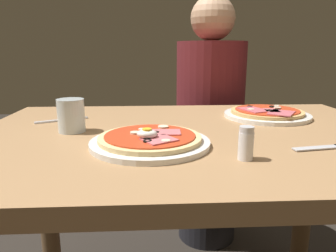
{
  "coord_description": "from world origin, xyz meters",
  "views": [
    {
      "loc": [
        -0.11,
        -0.81,
        0.94
      ],
      "look_at": [
        -0.07,
        -0.06,
        0.76
      ],
      "focal_mm": 33.68,
      "sensor_mm": 36.0,
      "label": 1
    }
  ],
  "objects_px": {
    "pizza_foreground": "(150,140)",
    "fork": "(58,121)",
    "dining_table": "(191,173)",
    "pizza_across_left": "(267,114)",
    "diner_person": "(209,131)",
    "salt_shaker": "(246,143)",
    "water_glass_near": "(71,118)"
  },
  "relations": [
    {
      "from": "pizza_foreground",
      "to": "fork",
      "type": "bearing_deg",
      "value": 136.59
    },
    {
      "from": "fork",
      "to": "dining_table",
      "type": "bearing_deg",
      "value": -20.09
    },
    {
      "from": "pizza_across_left",
      "to": "diner_person",
      "type": "bearing_deg",
      "value": 100.54
    },
    {
      "from": "dining_table",
      "to": "diner_person",
      "type": "bearing_deg",
      "value": 75.16
    },
    {
      "from": "fork",
      "to": "diner_person",
      "type": "distance_m",
      "value": 0.78
    },
    {
      "from": "pizza_foreground",
      "to": "pizza_across_left",
      "type": "relative_size",
      "value": 1.0
    },
    {
      "from": "dining_table",
      "to": "pizza_across_left",
      "type": "distance_m",
      "value": 0.34
    },
    {
      "from": "salt_shaker",
      "to": "diner_person",
      "type": "distance_m",
      "value": 0.91
    },
    {
      "from": "fork",
      "to": "salt_shaker",
      "type": "relative_size",
      "value": 2.2
    },
    {
      "from": "dining_table",
      "to": "pizza_across_left",
      "type": "xyz_separation_m",
      "value": [
        0.27,
        0.17,
        0.13
      ]
    },
    {
      "from": "dining_table",
      "to": "diner_person",
      "type": "distance_m",
      "value": 0.68
    },
    {
      "from": "pizza_foreground",
      "to": "pizza_across_left",
      "type": "xyz_separation_m",
      "value": [
        0.38,
        0.29,
        -0.0
      ]
    },
    {
      "from": "salt_shaker",
      "to": "diner_person",
      "type": "bearing_deg",
      "value": 83.7
    },
    {
      "from": "pizza_across_left",
      "to": "pizza_foreground",
      "type": "bearing_deg",
      "value": -142.15
    },
    {
      "from": "dining_table",
      "to": "water_glass_near",
      "type": "bearing_deg",
      "value": 177.3
    },
    {
      "from": "water_glass_near",
      "to": "diner_person",
      "type": "height_order",
      "value": "diner_person"
    },
    {
      "from": "pizza_across_left",
      "to": "fork",
      "type": "relative_size",
      "value": 1.84
    },
    {
      "from": "pizza_across_left",
      "to": "diner_person",
      "type": "height_order",
      "value": "diner_person"
    },
    {
      "from": "salt_shaker",
      "to": "pizza_foreground",
      "type": "bearing_deg",
      "value": 150.88
    },
    {
      "from": "pizza_foreground",
      "to": "pizza_across_left",
      "type": "height_order",
      "value": "pizza_foreground"
    },
    {
      "from": "pizza_foreground",
      "to": "water_glass_near",
      "type": "relative_size",
      "value": 3.12
    },
    {
      "from": "pizza_foreground",
      "to": "salt_shaker",
      "type": "relative_size",
      "value": 4.04
    },
    {
      "from": "dining_table",
      "to": "fork",
      "type": "relative_size",
      "value": 7.82
    },
    {
      "from": "diner_person",
      "to": "pizza_foreground",
      "type": "bearing_deg",
      "value": 69.99
    },
    {
      "from": "fork",
      "to": "diner_person",
      "type": "relative_size",
      "value": 0.12
    },
    {
      "from": "pizza_foreground",
      "to": "water_glass_near",
      "type": "xyz_separation_m",
      "value": [
        -0.21,
        0.14,
        0.03
      ]
    },
    {
      "from": "diner_person",
      "to": "fork",
      "type": "bearing_deg",
      "value": 42.41
    },
    {
      "from": "dining_table",
      "to": "pizza_across_left",
      "type": "relative_size",
      "value": 4.25
    },
    {
      "from": "pizza_across_left",
      "to": "dining_table",
      "type": "bearing_deg",
      "value": -147.48
    },
    {
      "from": "dining_table",
      "to": "diner_person",
      "type": "xyz_separation_m",
      "value": [
        0.17,
        0.66,
        -0.05
      ]
    },
    {
      "from": "pizza_across_left",
      "to": "fork",
      "type": "xyz_separation_m",
      "value": [
        -0.66,
        -0.03,
        -0.01
      ]
    },
    {
      "from": "pizza_across_left",
      "to": "salt_shaker",
      "type": "distance_m",
      "value": 0.44
    }
  ]
}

